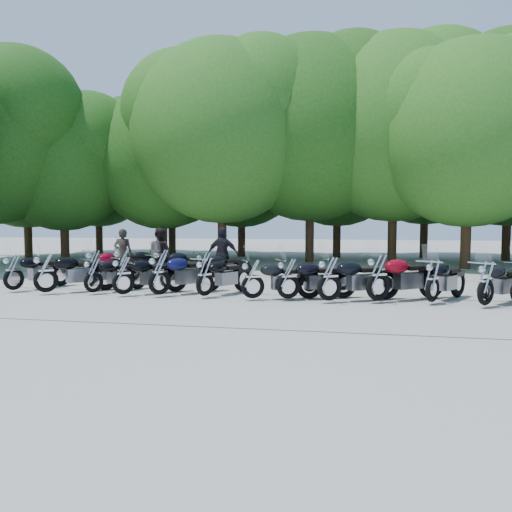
% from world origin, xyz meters
% --- Properties ---
extents(ground, '(90.00, 90.00, 0.00)m').
position_xyz_m(ground, '(0.00, 0.00, 0.00)').
color(ground, gray).
rests_on(ground, ground).
extents(tree_0, '(7.50, 7.50, 9.21)m').
position_xyz_m(tree_0, '(-15.42, 12.98, 5.45)').
color(tree_0, '#3A2614').
rests_on(tree_0, ground).
extents(tree_1, '(6.97, 6.97, 8.55)m').
position_xyz_m(tree_1, '(-12.04, 11.24, 5.06)').
color(tree_1, '#3A2614').
rests_on(tree_1, ground).
extents(tree_2, '(7.31, 7.31, 8.97)m').
position_xyz_m(tree_2, '(-7.25, 12.84, 5.31)').
color(tree_2, '#3A2614').
rests_on(tree_2, ground).
extents(tree_3, '(8.70, 8.70, 10.67)m').
position_xyz_m(tree_3, '(-3.57, 11.24, 6.32)').
color(tree_3, '#3A2614').
rests_on(tree_3, ground).
extents(tree_4, '(9.13, 9.13, 11.20)m').
position_xyz_m(tree_4, '(0.54, 13.09, 6.64)').
color(tree_4, '#3A2614').
rests_on(tree_4, ground).
extents(tree_5, '(9.04, 9.04, 11.10)m').
position_xyz_m(tree_5, '(4.61, 13.20, 6.57)').
color(tree_5, '#3A2614').
rests_on(tree_5, ground).
extents(tree_6, '(8.00, 8.00, 9.82)m').
position_xyz_m(tree_6, '(7.55, 10.82, 5.81)').
color(tree_6, '#3A2614').
rests_on(tree_6, ground).
extents(tree_9, '(7.59, 7.59, 9.32)m').
position_xyz_m(tree_9, '(-13.53, 17.59, 5.52)').
color(tree_9, '#3A2614').
rests_on(tree_9, ground).
extents(tree_10, '(7.78, 7.78, 9.55)m').
position_xyz_m(tree_10, '(-8.29, 16.97, 5.66)').
color(tree_10, '#3A2614').
rests_on(tree_10, ground).
extents(tree_11, '(7.56, 7.56, 9.28)m').
position_xyz_m(tree_11, '(-3.76, 16.43, 5.49)').
color(tree_11, '#3A2614').
rests_on(tree_11, ground).
extents(tree_12, '(7.88, 7.88, 9.67)m').
position_xyz_m(tree_12, '(1.80, 16.47, 5.72)').
color(tree_12, '#3A2614').
rests_on(tree_12, ground).
extents(tree_13, '(8.31, 8.31, 10.20)m').
position_xyz_m(tree_13, '(6.69, 17.47, 6.04)').
color(tree_13, '#3A2614').
rests_on(tree_13, ground).
extents(tree_14, '(8.02, 8.02, 9.84)m').
position_xyz_m(tree_14, '(10.68, 16.09, 5.83)').
color(tree_14, '#3A2614').
rests_on(tree_14, ground).
extents(motorcycle_0, '(1.45, 2.34, 1.27)m').
position_xyz_m(motorcycle_0, '(-7.09, 0.61, 0.63)').
color(motorcycle_0, black).
rests_on(motorcycle_0, ground).
extents(motorcycle_1, '(2.19, 2.17, 1.34)m').
position_xyz_m(motorcycle_1, '(-5.86, 0.34, 0.67)').
color(motorcycle_1, black).
rests_on(motorcycle_1, ground).
extents(motorcycle_2, '(1.61, 2.10, 1.17)m').
position_xyz_m(motorcycle_2, '(-4.55, 0.63, 0.59)').
color(motorcycle_2, black).
rests_on(motorcycle_2, ground).
extents(motorcycle_3, '(2.03, 2.07, 1.26)m').
position_xyz_m(motorcycle_3, '(-3.53, 0.41, 0.63)').
color(motorcycle_3, black).
rests_on(motorcycle_3, ground).
extents(motorcycle_4, '(2.06, 2.31, 1.35)m').
position_xyz_m(motorcycle_4, '(-2.51, 0.52, 0.67)').
color(motorcycle_4, '#0D0E3A').
rests_on(motorcycle_4, ground).
extents(motorcycle_5, '(1.63, 2.26, 1.25)m').
position_xyz_m(motorcycle_5, '(-1.23, 0.57, 0.62)').
color(motorcycle_5, black).
rests_on(motorcycle_5, ground).
extents(motorcycle_6, '(2.26, 1.46, 1.23)m').
position_xyz_m(motorcycle_6, '(0.13, 0.40, 0.61)').
color(motorcycle_6, black).
rests_on(motorcycle_6, ground).
extents(motorcycle_7, '(2.29, 1.66, 1.26)m').
position_xyz_m(motorcycle_7, '(1.06, 0.51, 0.63)').
color(motorcycle_7, black).
rests_on(motorcycle_7, ground).
extents(motorcycle_8, '(2.41, 1.85, 1.34)m').
position_xyz_m(motorcycle_8, '(2.13, 0.35, 0.67)').
color(motorcycle_8, black).
rests_on(motorcycle_8, ground).
extents(motorcycle_9, '(2.48, 2.09, 1.42)m').
position_xyz_m(motorcycle_9, '(3.34, 0.60, 0.71)').
color(motorcycle_9, maroon).
rests_on(motorcycle_9, ground).
extents(motorcycle_10, '(1.78, 2.27, 1.27)m').
position_xyz_m(motorcycle_10, '(4.66, 0.65, 0.64)').
color(motorcycle_10, black).
rests_on(motorcycle_10, ground).
extents(motorcycle_11, '(2.03, 2.13, 1.27)m').
position_xyz_m(motorcycle_11, '(5.85, 0.39, 0.64)').
color(motorcycle_11, black).
rests_on(motorcycle_11, ground).
extents(motorcycle_13, '(1.55, 2.29, 1.25)m').
position_xyz_m(motorcycle_13, '(-5.97, 3.24, 0.63)').
color(motorcycle_13, maroon).
rests_on(motorcycle_13, ground).
extents(motorcycle_14, '(2.37, 1.99, 1.35)m').
position_xyz_m(motorcycle_14, '(-4.79, 3.06, 0.68)').
color(motorcycle_14, black).
rests_on(motorcycle_14, ground).
extents(motorcycle_15, '(2.12, 2.18, 1.32)m').
position_xyz_m(motorcycle_15, '(-3.44, 3.07, 0.66)').
color(motorcycle_15, black).
rests_on(motorcycle_15, ground).
extents(motorcycle_16, '(1.92, 2.09, 1.23)m').
position_xyz_m(motorcycle_16, '(-2.01, 3.10, 0.62)').
color(motorcycle_16, black).
rests_on(motorcycle_16, ground).
extents(rider_0, '(0.73, 0.55, 1.82)m').
position_xyz_m(rider_0, '(-5.48, 4.42, 0.91)').
color(rider_0, black).
rests_on(rider_0, ground).
extents(rider_1, '(1.04, 0.89, 1.85)m').
position_xyz_m(rider_1, '(-4.10, 4.49, 0.93)').
color(rider_1, black).
rests_on(rider_1, ground).
extents(rider_2, '(1.11, 0.48, 1.87)m').
position_xyz_m(rider_2, '(-1.67, 4.14, 0.94)').
color(rider_2, black).
rests_on(rider_2, ground).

